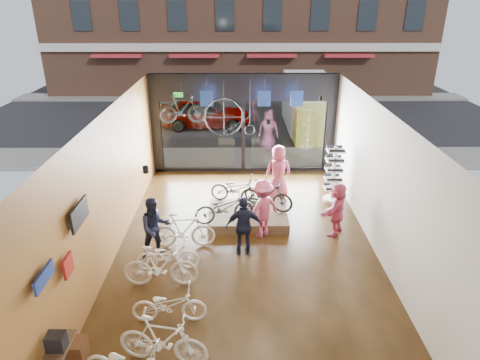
{
  "coord_description": "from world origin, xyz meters",
  "views": [
    {
      "loc": [
        -0.23,
        -9.77,
        6.42
      ],
      "look_at": [
        -0.16,
        1.4,
        1.57
      ],
      "focal_mm": 32.0,
      "sensor_mm": 36.0,
      "label": 1
    }
  ],
  "objects_px": {
    "display_platform": "(248,216)",
    "penny_farthing": "(232,118)",
    "floor_bike_1": "(163,341)",
    "customer_5": "(337,209)",
    "street_car": "(204,112)",
    "customer_4": "(278,172)",
    "box_truck": "(311,107)",
    "floor_bike_4": "(168,255)",
    "customer_1": "(155,228)",
    "display_bike_left": "(224,208)",
    "sunglasses_rack": "(334,174)",
    "floor_bike_5": "(184,230)",
    "hung_bike": "(182,109)",
    "display_bike_right": "(236,189)",
    "floor_bike_3": "(160,266)",
    "floor_bike_2": "(169,305)",
    "display_bike_mid": "(266,195)",
    "customer_3": "(262,209)",
    "customer_2": "(244,226)"
  },
  "relations": [
    {
      "from": "floor_bike_4",
      "to": "sunglasses_rack",
      "type": "bearing_deg",
      "value": -56.24
    },
    {
      "from": "display_platform",
      "to": "customer_4",
      "type": "height_order",
      "value": "customer_4"
    },
    {
      "from": "street_car",
      "to": "floor_bike_3",
      "type": "relative_size",
      "value": 2.62
    },
    {
      "from": "customer_5",
      "to": "sunglasses_rack",
      "type": "distance_m",
      "value": 2.16
    },
    {
      "from": "display_bike_mid",
      "to": "customer_3",
      "type": "bearing_deg",
      "value": -170.61
    },
    {
      "from": "display_bike_left",
      "to": "customer_5",
      "type": "relative_size",
      "value": 1.1
    },
    {
      "from": "display_platform",
      "to": "customer_2",
      "type": "bearing_deg",
      "value": -94.5
    },
    {
      "from": "street_car",
      "to": "display_platform",
      "type": "height_order",
      "value": "street_car"
    },
    {
      "from": "street_car",
      "to": "customer_4",
      "type": "relative_size",
      "value": 2.53
    },
    {
      "from": "display_platform",
      "to": "customer_3",
      "type": "distance_m",
      "value": 1.22
    },
    {
      "from": "box_truck",
      "to": "display_platform",
      "type": "bearing_deg",
      "value": -110.18
    },
    {
      "from": "box_truck",
      "to": "customer_2",
      "type": "height_order",
      "value": "box_truck"
    },
    {
      "from": "sunglasses_rack",
      "to": "floor_bike_5",
      "type": "bearing_deg",
      "value": -157.72
    },
    {
      "from": "customer_1",
      "to": "display_platform",
      "type": "bearing_deg",
      "value": 13.68
    },
    {
      "from": "customer_1",
      "to": "floor_bike_1",
      "type": "bearing_deg",
      "value": -102.5
    },
    {
      "from": "customer_2",
      "to": "customer_3",
      "type": "relative_size",
      "value": 0.96
    },
    {
      "from": "street_car",
      "to": "penny_farthing",
      "type": "height_order",
      "value": "penny_farthing"
    },
    {
      "from": "penny_farthing",
      "to": "customer_4",
      "type": "bearing_deg",
      "value": -33.79
    },
    {
      "from": "box_truck",
      "to": "floor_bike_4",
      "type": "height_order",
      "value": "box_truck"
    },
    {
      "from": "street_car",
      "to": "penny_farthing",
      "type": "bearing_deg",
      "value": -168.37
    },
    {
      "from": "floor_bike_5",
      "to": "customer_2",
      "type": "bearing_deg",
      "value": -103.73
    },
    {
      "from": "display_platform",
      "to": "penny_farthing",
      "type": "xyz_separation_m",
      "value": [
        -0.5,
        2.71,
        2.35
      ]
    },
    {
      "from": "floor_bike_2",
      "to": "floor_bike_1",
      "type": "bearing_deg",
      "value": -178.59
    },
    {
      "from": "floor_bike_2",
      "to": "floor_bike_3",
      "type": "height_order",
      "value": "floor_bike_3"
    },
    {
      "from": "floor_bike_1",
      "to": "customer_5",
      "type": "relative_size",
      "value": 1.1
    },
    {
      "from": "floor_bike_5",
      "to": "display_platform",
      "type": "bearing_deg",
      "value": -52.21
    },
    {
      "from": "display_bike_right",
      "to": "penny_farthing",
      "type": "bearing_deg",
      "value": 14.85
    },
    {
      "from": "customer_1",
      "to": "customer_4",
      "type": "height_order",
      "value": "customer_4"
    },
    {
      "from": "customer_1",
      "to": "display_bike_left",
      "type": "bearing_deg",
      "value": 11.79
    },
    {
      "from": "display_bike_right",
      "to": "sunglasses_rack",
      "type": "xyz_separation_m",
      "value": [
        3.21,
        0.63,
        0.23
      ]
    },
    {
      "from": "floor_bike_4",
      "to": "customer_4",
      "type": "relative_size",
      "value": 0.84
    },
    {
      "from": "street_car",
      "to": "display_bike_mid",
      "type": "distance_m",
      "value": 10.34
    },
    {
      "from": "box_truck",
      "to": "customer_4",
      "type": "relative_size",
      "value": 3.57
    },
    {
      "from": "display_bike_mid",
      "to": "customer_2",
      "type": "bearing_deg",
      "value": 179.47
    },
    {
      "from": "box_truck",
      "to": "floor_bike_1",
      "type": "xyz_separation_m",
      "value": [
        -5.06,
        -14.68,
        -0.78
      ]
    },
    {
      "from": "box_truck",
      "to": "customer_5",
      "type": "relative_size",
      "value": 4.17
    },
    {
      "from": "floor_bike_1",
      "to": "display_platform",
      "type": "xyz_separation_m",
      "value": [
        1.71,
        5.56,
        -0.37
      ]
    },
    {
      "from": "display_bike_mid",
      "to": "floor_bike_1",
      "type": "bearing_deg",
      "value": 177.66
    },
    {
      "from": "display_bike_left",
      "to": "hung_bike",
      "type": "xyz_separation_m",
      "value": [
        -1.47,
        2.95,
        2.17
      ]
    },
    {
      "from": "display_bike_left",
      "to": "street_car",
      "type": "bearing_deg",
      "value": -7.71
    },
    {
      "from": "floor_bike_1",
      "to": "penny_farthing",
      "type": "distance_m",
      "value": 8.59
    },
    {
      "from": "customer_4",
      "to": "display_platform",
      "type": "bearing_deg",
      "value": 49.47
    },
    {
      "from": "floor_bike_5",
      "to": "hung_bike",
      "type": "height_order",
      "value": "hung_bike"
    },
    {
      "from": "display_platform",
      "to": "customer_5",
      "type": "bearing_deg",
      "value": -16.94
    },
    {
      "from": "box_truck",
      "to": "sunglasses_rack",
      "type": "relative_size",
      "value": 3.43
    },
    {
      "from": "street_car",
      "to": "penny_farthing",
      "type": "distance_m",
      "value": 7.75
    },
    {
      "from": "penny_farthing",
      "to": "display_bike_left",
      "type": "bearing_deg",
      "value": -93.42
    },
    {
      "from": "floor_bike_4",
      "to": "display_bike_left",
      "type": "bearing_deg",
      "value": -40.15
    },
    {
      "from": "customer_2",
      "to": "hung_bike",
      "type": "height_order",
      "value": "hung_bike"
    },
    {
      "from": "display_bike_mid",
      "to": "customer_3",
      "type": "height_order",
      "value": "customer_3"
    }
  ]
}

